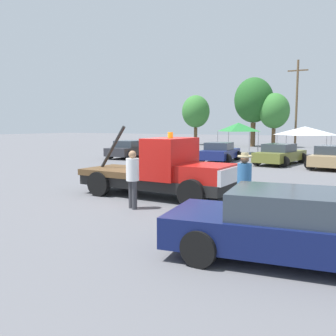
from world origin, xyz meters
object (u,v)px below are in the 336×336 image
parked_car_navy (220,152)px  parked_car_charcoal (130,149)px  foreground_car (299,228)px  tree_left (274,111)px  parked_car_orange (172,151)px  parked_car_tan (333,157)px  tow_truck (164,172)px  canopy_tent_green (238,127)px  canopy_tent_white (305,131)px  parked_car_olive (280,154)px  person_at_hood (133,175)px  person_near_truck (244,180)px  utility_pole (297,102)px  tree_right (196,112)px  tree_center (254,100)px

parked_car_navy → parked_car_charcoal: bearing=89.7°
foreground_car → tree_left: 37.18m
parked_car_orange → parked_car_tan: 10.92m
tow_truck → canopy_tent_green: canopy_tent_green is taller
canopy_tent_white → tree_left: 12.84m
parked_car_navy → parked_car_olive: 4.08m
canopy_tent_green → tree_left: 11.05m
parked_car_orange → parked_car_olive: 7.72m
person_at_hood → parked_car_tan: size_ratio=0.36×
person_near_truck → canopy_tent_green: bearing=69.9°
parked_car_olive → parked_car_tan: same height
parked_car_charcoal → parked_car_orange: bearing=-87.2°
foreground_car → parked_car_olive: (-4.07, 17.49, -0.00)m
parked_car_tan → utility_pole: (-5.67, 20.16, 4.46)m
tow_truck → canopy_tent_white: size_ratio=1.56×
foreground_car → person_at_hood: (-5.20, 2.23, 0.37)m
person_at_hood → parked_car_olive: (1.14, 15.26, -0.38)m
foreground_car → parked_car_orange: size_ratio=1.12×
parked_car_navy → canopy_tent_green: bearing=4.3°
parked_car_orange → tree_left: bearing=-9.3°
foreground_car → tree_right: bearing=109.9°
parked_car_orange → foreground_car: bearing=-145.7°
tree_center → utility_pole: (4.68, 0.69, -0.25)m
person_at_hood → canopy_tent_green: canopy_tent_green is taller
person_near_truck → person_at_hood: 3.34m
tow_truck → parked_car_orange: (-6.55, 12.94, -0.26)m
person_at_hood → utility_pole: size_ratio=0.18×
canopy_tent_white → person_near_truck: bearing=-85.4°
parked_car_olive → tree_right: bearing=47.0°
parked_car_tan → tree_right: size_ratio=0.80×
person_near_truck → tree_center: 35.10m
person_at_hood → tree_right: bearing=51.0°
parked_car_olive → tree_center: 20.67m
parked_car_charcoal → tree_left: (6.55, 19.14, 3.43)m
foreground_car → parked_car_charcoal: bearing=125.1°
tow_truck → foreground_car: size_ratio=1.09×
tow_truck → tree_center: (-5.97, 32.08, 4.45)m
canopy_tent_green → tree_center: bearing=99.5°
tow_truck → parked_car_charcoal: bearing=130.7°
tow_truck → parked_car_orange: tow_truck is taller
tree_center → tow_truck: bearing=-79.5°
parked_car_olive → tree_right: (-14.69, 19.23, 3.55)m
parked_car_charcoal → tree_left: tree_left is taller
parked_car_charcoal → tree_left: size_ratio=0.75×
tow_truck → person_at_hood: (0.04, -2.00, 0.12)m
person_near_truck → parked_car_charcoal: size_ratio=0.39×
person_at_hood → foreground_car: bearing=-83.6°
parked_car_tan → tree_center: size_ratio=0.62×
tow_truck → parked_car_orange: bearing=119.0°
canopy_tent_green → canopy_tent_white: bearing=-7.1°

